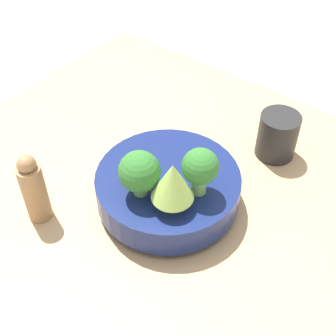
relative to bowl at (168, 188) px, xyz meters
The scene contains 8 objects.
ground_plane 0.08m from the bowl, 128.97° to the right, with size 6.00×6.00×0.00m, color silver.
table 0.06m from the bowl, 128.97° to the right, with size 0.99×0.81×0.04m.
bowl is the anchor object (origin of this frame).
broccoli_floret_left 0.10m from the bowl, behind, with size 0.06×0.06×0.09m.
broccoli_floret_back 0.10m from the bowl, 77.27° to the left, with size 0.07×0.07×0.08m.
romanesco_piece_far 0.11m from the bowl, 133.88° to the left, with size 0.07×0.07×0.09m.
cup 0.25m from the bowl, 110.36° to the right, with size 0.08×0.08×0.09m.
pepper_mill 0.23m from the bowl, 45.02° to the left, with size 0.04×0.04×0.14m.
Camera 1 is at (-0.33, 0.46, 0.67)m, focal length 50.00 mm.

